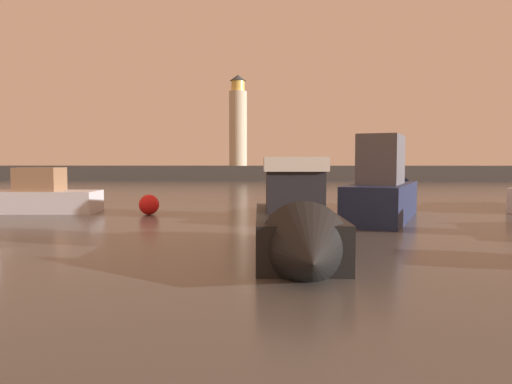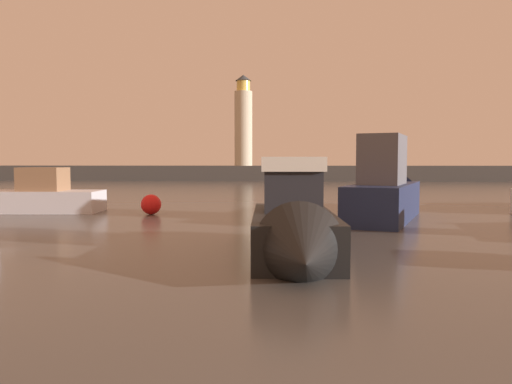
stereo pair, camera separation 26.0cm
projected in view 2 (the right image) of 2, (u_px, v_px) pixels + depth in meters
The scene contains 7 objects.
ground_plane at pixel (298, 198), 34.48m from camera, with size 220.00×220.00×0.00m, color #4C4742.
breakwater at pixel (293, 173), 66.93m from camera, with size 84.80×4.98×2.02m, color #423F3D.
lighthouse at pixel (243, 123), 66.97m from camera, with size 2.42×2.42×12.30m.
motorboat_0 at pixel (295, 227), 12.33m from camera, with size 2.37×7.27×2.99m.
motorboat_1 at pixel (387, 191), 21.62m from camera, with size 5.03×8.98×3.79m.
motorboat_2 at pixel (12, 198), 24.38m from camera, with size 7.98×2.69×2.74m.
mooring_buoy at pixel (151, 204), 23.20m from camera, with size 0.95×0.95×0.95m, color red.
Camera 2 is at (-0.69, -1.87, 2.45)m, focal length 34.52 mm.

